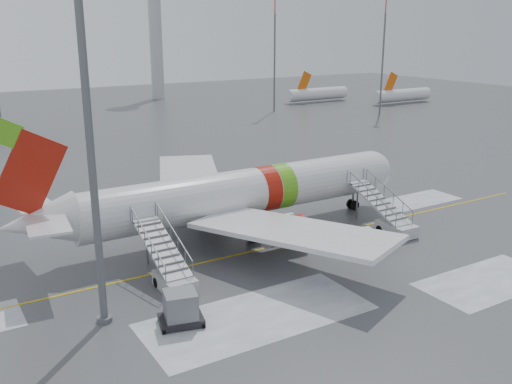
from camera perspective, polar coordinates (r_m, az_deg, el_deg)
ground at (r=45.58m, az=0.05°, el=-5.31°), size 260.00×260.00×0.00m
airliner at (r=46.94m, az=-2.26°, el=-0.27°), size 35.03×32.97×11.18m
airstair_fwd at (r=49.27m, az=13.28°, el=-2.77°), size 2.05×7.70×3.48m
airstair_aft at (r=38.74m, az=-8.58°, el=-7.81°), size 2.05×7.70×3.48m
pushback_tug at (r=45.57m, az=11.17°, el=-4.71°), size 2.97×2.46×1.56m
uld_container at (r=33.96m, az=-7.54°, el=-11.57°), size 2.88×2.37×2.06m
light_mast_near at (r=31.75m, az=-16.48°, el=7.46°), size 1.20×1.20×23.55m
control_tower at (r=141.19m, az=-10.08°, el=16.77°), size 6.40×6.40×30.00m
light_mast_far_ne at (r=117.31m, az=1.88°, el=14.77°), size 1.20×1.20×24.25m
light_mast_far_e at (r=116.25m, az=12.66°, el=14.39°), size 1.20×1.20×24.25m
distant_aircraft at (r=132.19m, az=8.90°, el=8.72°), size 35.00×18.00×8.00m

